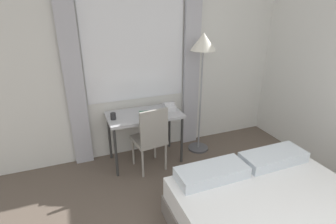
# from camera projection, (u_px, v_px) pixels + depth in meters

# --- Properties ---
(wall_back_with_window) EXTENTS (4.93, 0.13, 2.70)m
(wall_back_with_window) POSITION_uv_depth(u_px,v_px,m) (153.00, 62.00, 3.74)
(wall_back_with_window) COLOR silver
(wall_back_with_window) RESTS_ON ground_plane
(desk) EXTENTS (1.01, 0.55, 0.74)m
(desk) POSITION_uv_depth(u_px,v_px,m) (144.00, 118.00, 3.61)
(desk) COLOR #B2B2B7
(desk) RESTS_ON ground_plane
(desk_chair) EXTENTS (0.45, 0.45, 0.93)m
(desk_chair) POSITION_uv_depth(u_px,v_px,m) (151.00, 136.00, 3.45)
(desk_chair) COLOR gray
(desk_chair) RESTS_ON ground_plane
(standing_lamp) EXTENTS (0.35, 0.35, 1.78)m
(standing_lamp) POSITION_uv_depth(u_px,v_px,m) (203.00, 54.00, 3.58)
(standing_lamp) COLOR #4C4C51
(standing_lamp) RESTS_ON ground_plane
(telephone) EXTENTS (0.15, 0.18, 0.10)m
(telephone) POSITION_uv_depth(u_px,v_px,m) (169.00, 107.00, 3.71)
(telephone) COLOR silver
(telephone) RESTS_ON desk
(book) EXTENTS (0.28, 0.22, 0.02)m
(book) POSITION_uv_depth(u_px,v_px,m) (149.00, 113.00, 3.56)
(book) COLOR #33664C
(book) RESTS_ON desk
(mug) EXTENTS (0.07, 0.07, 0.09)m
(mug) POSITION_uv_depth(u_px,v_px,m) (113.00, 116.00, 3.39)
(mug) COLOR #262628
(mug) RESTS_ON desk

